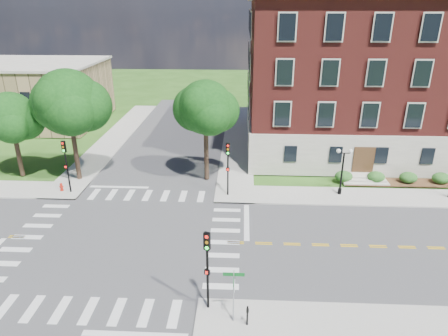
{
  "coord_description": "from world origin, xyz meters",
  "views": [
    {
      "loc": [
        8.34,
        -24.24,
        15.78
      ],
      "look_at": [
        6.88,
        6.19,
        3.2
      ],
      "focal_mm": 32.0,
      "sensor_mm": 36.0,
      "label": 1
    }
  ],
  "objects_px": {
    "traffic_signal_se": "(207,261)",
    "traffic_signal_ne": "(228,163)",
    "street_sign_pole": "(234,287)",
    "fire_hydrant": "(61,187)",
    "push_button_post": "(247,315)",
    "traffic_signal_nw": "(66,160)",
    "twin_lamp_west": "(342,169)"
  },
  "relations": [
    {
      "from": "fire_hydrant",
      "to": "traffic_signal_ne",
      "type": "bearing_deg",
      "value": -0.46
    },
    {
      "from": "traffic_signal_se",
      "to": "twin_lamp_west",
      "type": "height_order",
      "value": "traffic_signal_se"
    },
    {
      "from": "traffic_signal_ne",
      "to": "traffic_signal_nw",
      "type": "relative_size",
      "value": 1.0
    },
    {
      "from": "street_sign_pole",
      "to": "push_button_post",
      "type": "height_order",
      "value": "street_sign_pole"
    },
    {
      "from": "traffic_signal_ne",
      "to": "push_button_post",
      "type": "distance_m",
      "value": 15.69
    },
    {
      "from": "street_sign_pole",
      "to": "traffic_signal_nw",
      "type": "bearing_deg",
      "value": 134.93
    },
    {
      "from": "street_sign_pole",
      "to": "push_button_post",
      "type": "relative_size",
      "value": 2.58
    },
    {
      "from": "street_sign_pole",
      "to": "push_button_post",
      "type": "bearing_deg",
      "value": -20.93
    },
    {
      "from": "push_button_post",
      "to": "fire_hydrant",
      "type": "distance_m",
      "value": 22.78
    },
    {
      "from": "traffic_signal_se",
      "to": "traffic_signal_ne",
      "type": "bearing_deg",
      "value": 87.83
    },
    {
      "from": "traffic_signal_ne",
      "to": "street_sign_pole",
      "type": "xyz_separation_m",
      "value": [
        0.89,
        -15.14,
        -0.88
      ]
    },
    {
      "from": "traffic_signal_se",
      "to": "street_sign_pole",
      "type": "relative_size",
      "value": 1.55
    },
    {
      "from": "twin_lamp_west",
      "to": "push_button_post",
      "type": "relative_size",
      "value": 3.53
    },
    {
      "from": "twin_lamp_west",
      "to": "traffic_signal_nw",
      "type": "bearing_deg",
      "value": -178.23
    },
    {
      "from": "traffic_signal_nw",
      "to": "twin_lamp_west",
      "type": "distance_m",
      "value": 24.07
    },
    {
      "from": "fire_hydrant",
      "to": "traffic_signal_nw",
      "type": "bearing_deg",
      "value": -12.28
    },
    {
      "from": "traffic_signal_ne",
      "to": "twin_lamp_west",
      "type": "bearing_deg",
      "value": 3.86
    },
    {
      "from": "twin_lamp_west",
      "to": "push_button_post",
      "type": "bearing_deg",
      "value": -117.27
    },
    {
      "from": "traffic_signal_se",
      "to": "push_button_post",
      "type": "distance_m",
      "value": 3.45
    },
    {
      "from": "traffic_signal_se",
      "to": "traffic_signal_ne",
      "type": "relative_size",
      "value": 1.0
    },
    {
      "from": "traffic_signal_se",
      "to": "fire_hydrant",
      "type": "distance_m",
      "value": 20.54
    },
    {
      "from": "twin_lamp_west",
      "to": "street_sign_pole",
      "type": "bearing_deg",
      "value": -119.71
    },
    {
      "from": "traffic_signal_ne",
      "to": "fire_hydrant",
      "type": "bearing_deg",
      "value": 179.54
    },
    {
      "from": "traffic_signal_se",
      "to": "street_sign_pole",
      "type": "distance_m",
      "value": 1.93
    },
    {
      "from": "fire_hydrant",
      "to": "traffic_signal_se",
      "type": "bearing_deg",
      "value": -44.63
    },
    {
      "from": "push_button_post",
      "to": "fire_hydrant",
      "type": "height_order",
      "value": "push_button_post"
    },
    {
      "from": "traffic_signal_nw",
      "to": "push_button_post",
      "type": "relative_size",
      "value": 4.0
    },
    {
      "from": "street_sign_pole",
      "to": "push_button_post",
      "type": "xyz_separation_m",
      "value": [
        0.73,
        -0.28,
        -1.51
      ]
    },
    {
      "from": "traffic_signal_se",
      "to": "street_sign_pole",
      "type": "bearing_deg",
      "value": -33.74
    },
    {
      "from": "twin_lamp_west",
      "to": "push_button_post",
      "type": "distance_m",
      "value": 18.18
    },
    {
      "from": "traffic_signal_ne",
      "to": "traffic_signal_nw",
      "type": "bearing_deg",
      "value": -179.7
    },
    {
      "from": "push_button_post",
      "to": "fire_hydrant",
      "type": "xyz_separation_m",
      "value": [
        -16.65,
        15.54,
        -0.33
      ]
    }
  ]
}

